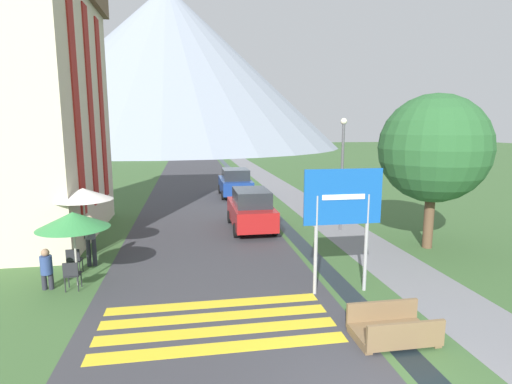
# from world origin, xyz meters

# --- Properties ---
(ground_plane) EXTENTS (160.00, 160.00, 0.00)m
(ground_plane) POSITION_xyz_m (0.00, 20.00, 0.00)
(ground_plane) COLOR #3D6033
(road) EXTENTS (6.40, 60.00, 0.01)m
(road) POSITION_xyz_m (-2.50, 30.00, 0.00)
(road) COLOR #38383D
(road) RESTS_ON ground_plane
(footpath) EXTENTS (2.20, 60.00, 0.01)m
(footpath) POSITION_xyz_m (3.60, 30.00, 0.00)
(footpath) COLOR slate
(footpath) RESTS_ON ground_plane
(drainage_channel) EXTENTS (0.60, 60.00, 0.00)m
(drainage_channel) POSITION_xyz_m (1.20, 30.00, 0.00)
(drainage_channel) COLOR black
(drainage_channel) RESTS_ON ground_plane
(crosswalk_marking) EXTENTS (5.44, 2.54, 0.01)m
(crosswalk_marking) POSITION_xyz_m (-2.50, 3.32, 0.01)
(crosswalk_marking) COLOR yellow
(crosswalk_marking) RESTS_ON ground_plane
(mountain_distant) EXTENTS (71.26, 71.26, 32.90)m
(mountain_distant) POSITION_xyz_m (-6.70, 83.64, 16.45)
(mountain_distant) COLOR gray
(mountain_distant) RESTS_ON ground_plane
(hotel_building) EXTENTS (5.38, 8.24, 10.59)m
(hotel_building) POSITION_xyz_m (-9.39, 12.00, 5.73)
(hotel_building) COLOR beige
(hotel_building) RESTS_ON ground_plane
(road_sign) EXTENTS (2.18, 0.11, 3.45)m
(road_sign) POSITION_xyz_m (0.99, 4.56, 2.37)
(road_sign) COLOR #9E9EA3
(road_sign) RESTS_ON ground_plane
(footbridge) EXTENTS (1.70, 1.10, 0.65)m
(footbridge) POSITION_xyz_m (1.20, 2.00, 0.23)
(footbridge) COLOR brown
(footbridge) RESTS_ON ground_plane
(parked_car_near) EXTENTS (1.82, 4.05, 1.82)m
(parked_car_near) POSITION_xyz_m (-0.40, 11.71, 0.91)
(parked_car_near) COLOR #A31919
(parked_car_near) RESTS_ON ground_plane
(parked_car_far) EXTENTS (1.99, 3.98, 1.82)m
(parked_car_far) POSITION_xyz_m (-0.12, 20.18, 0.91)
(parked_car_far) COLOR navy
(parked_car_far) RESTS_ON ground_plane
(cafe_chair_near_left) EXTENTS (0.40, 0.40, 0.85)m
(cafe_chair_near_left) POSITION_xyz_m (-6.64, 7.16, 0.51)
(cafe_chair_near_left) COLOR #232328
(cafe_chair_near_left) RESTS_ON ground_plane
(cafe_chair_nearest) EXTENTS (0.40, 0.40, 0.85)m
(cafe_chair_nearest) POSITION_xyz_m (-6.37, 5.90, 0.51)
(cafe_chair_nearest) COLOR #232328
(cafe_chair_nearest) RESTS_ON ground_plane
(cafe_chair_far_left) EXTENTS (0.40, 0.40, 0.85)m
(cafe_chair_far_left) POSITION_xyz_m (-6.88, 9.85, 0.51)
(cafe_chair_far_left) COLOR #232328
(cafe_chair_far_left) RESTS_ON ground_plane
(cafe_umbrella_front_green) EXTENTS (1.99, 1.99, 2.18)m
(cafe_umbrella_front_green) POSITION_xyz_m (-6.34, 6.28, 1.94)
(cafe_umbrella_front_green) COLOR #B7B2A8
(cafe_umbrella_front_green) RESTS_ON ground_plane
(cafe_umbrella_middle_white) EXTENTS (1.94, 1.94, 2.49)m
(cafe_umbrella_middle_white) POSITION_xyz_m (-6.63, 8.70, 2.28)
(cafe_umbrella_middle_white) COLOR #B7B2A8
(cafe_umbrella_middle_white) RESTS_ON ground_plane
(person_seated_near) EXTENTS (0.32, 0.32, 1.19)m
(person_seated_near) POSITION_xyz_m (-7.09, 6.11, 0.66)
(person_seated_near) COLOR #282833
(person_seated_near) RESTS_ON ground_plane
(person_standing_terrace) EXTENTS (0.32, 0.32, 1.70)m
(person_standing_terrace) POSITION_xyz_m (-6.30, 7.92, 0.99)
(person_standing_terrace) COLOR #282833
(person_standing_terrace) RESTS_ON ground_plane
(streetlamp) EXTENTS (0.28, 0.28, 4.89)m
(streetlamp) POSITION_xyz_m (3.50, 10.97, 2.92)
(streetlamp) COLOR #515156
(streetlamp) RESTS_ON ground_plane
(tree_by_path) EXTENTS (3.96, 3.96, 5.74)m
(tree_by_path) POSITION_xyz_m (5.79, 7.93, 3.75)
(tree_by_path) COLOR brown
(tree_by_path) RESTS_ON ground_plane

